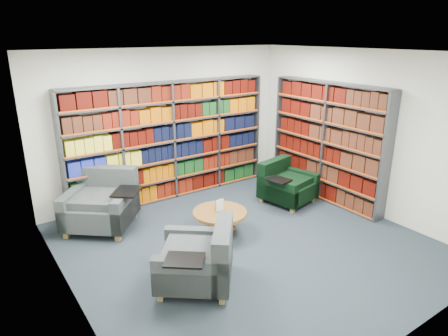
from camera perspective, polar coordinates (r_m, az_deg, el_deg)
room_shell at (r=5.62m, az=3.49°, el=1.76°), size 5.02×5.02×2.82m
bookshelf_back at (r=7.61m, az=-7.51°, el=3.81°), size 4.00×0.28×2.20m
bookshelf_right at (r=7.70m, az=14.50°, el=3.53°), size 0.28×2.50×2.20m
chair_teal_left at (r=6.89m, az=-16.92°, el=-4.92°), size 1.42×1.42×0.92m
chair_green_right at (r=7.63m, az=8.61°, el=-2.44°), size 1.09×1.00×0.77m
chair_teal_front at (r=5.14m, az=-3.17°, el=-13.09°), size 1.27×1.27×0.82m
coffee_table at (r=6.29m, az=-0.61°, el=-6.88°), size 0.85×0.85×0.60m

